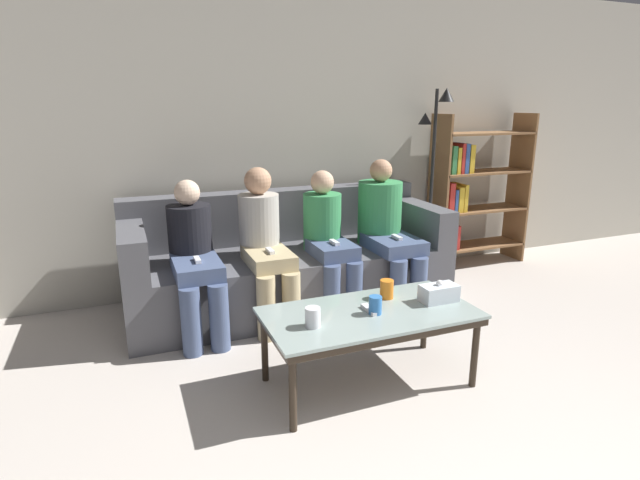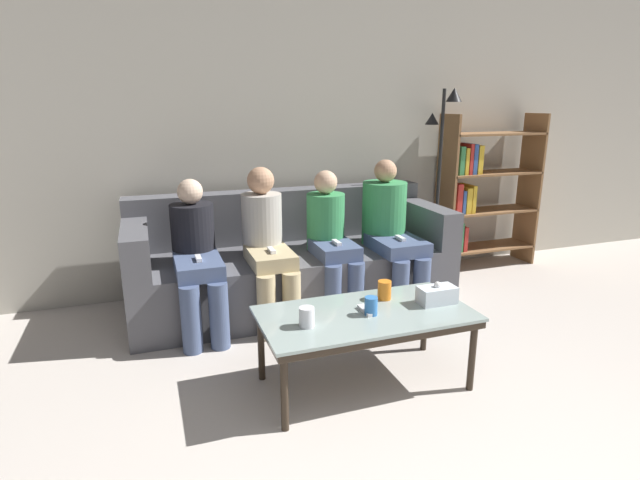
{
  "view_description": "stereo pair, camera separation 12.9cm",
  "coord_description": "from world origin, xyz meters",
  "px_view_note": "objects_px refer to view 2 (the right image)",
  "views": [
    {
      "loc": [
        -1.18,
        -0.46,
        1.59
      ],
      "look_at": [
        0.0,
        2.48,
        0.71
      ],
      "focal_mm": 28.0,
      "sensor_mm": 36.0,
      "label": 1
    },
    {
      "loc": [
        -1.06,
        -0.51,
        1.59
      ],
      "look_at": [
        0.0,
        2.48,
        0.71
      ],
      "focal_mm": 28.0,
      "sensor_mm": 36.0,
      "label": 2
    }
  ],
  "objects_px": {
    "cup_near_right": "(384,290)",
    "game_remote": "(366,310)",
    "tissue_box": "(437,295)",
    "bookshelf": "(477,192)",
    "cup_near_left": "(307,317)",
    "seated_person_mid_right": "(331,238)",
    "coffee_table": "(365,319)",
    "standing_lamp": "(441,165)",
    "couch": "(291,264)",
    "seated_person_left_end": "(196,252)",
    "seated_person_right_end": "(390,227)",
    "cup_far_center": "(371,306)",
    "seated_person_mid_left": "(266,241)"
  },
  "relations": [
    {
      "from": "cup_far_center",
      "to": "standing_lamp",
      "type": "xyz_separation_m",
      "value": [
        1.38,
        1.53,
        0.54
      ]
    },
    {
      "from": "coffee_table",
      "to": "cup_near_right",
      "type": "distance_m",
      "value": 0.25
    },
    {
      "from": "cup_far_center",
      "to": "seated_person_right_end",
      "type": "relative_size",
      "value": 0.09
    },
    {
      "from": "coffee_table",
      "to": "seated_person_left_end",
      "type": "xyz_separation_m",
      "value": [
        -0.81,
        1.08,
        0.16
      ]
    },
    {
      "from": "game_remote",
      "to": "bookshelf",
      "type": "relative_size",
      "value": 0.1
    },
    {
      "from": "seated_person_left_end",
      "to": "game_remote",
      "type": "bearing_deg",
      "value": -53.11
    },
    {
      "from": "couch",
      "to": "seated_person_right_end",
      "type": "relative_size",
      "value": 2.17
    },
    {
      "from": "cup_near_right",
      "to": "game_remote",
      "type": "height_order",
      "value": "cup_near_right"
    },
    {
      "from": "couch",
      "to": "seated_person_mid_right",
      "type": "bearing_deg",
      "value": -41.74
    },
    {
      "from": "standing_lamp",
      "to": "seated_person_mid_left",
      "type": "distance_m",
      "value": 1.8
    },
    {
      "from": "cup_near_right",
      "to": "tissue_box",
      "type": "xyz_separation_m",
      "value": [
        0.26,
        -0.16,
        -0.0
      ]
    },
    {
      "from": "tissue_box",
      "to": "seated_person_mid_right",
      "type": "bearing_deg",
      "value": 101.98
    },
    {
      "from": "cup_near_left",
      "to": "seated_person_right_end",
      "type": "bearing_deg",
      "value": 47.3
    },
    {
      "from": "coffee_table",
      "to": "seated_person_left_end",
      "type": "bearing_deg",
      "value": 126.89
    },
    {
      "from": "coffee_table",
      "to": "seated_person_right_end",
      "type": "xyz_separation_m",
      "value": [
        0.72,
        1.11,
        0.22
      ]
    },
    {
      "from": "tissue_box",
      "to": "seated_person_right_end",
      "type": "xyz_separation_m",
      "value": [
        0.27,
        1.13,
        0.12
      ]
    },
    {
      "from": "cup_near_left",
      "to": "cup_far_center",
      "type": "height_order",
      "value": "cup_near_left"
    },
    {
      "from": "seated_person_mid_left",
      "to": "cup_far_center",
      "type": "bearing_deg",
      "value": -74.59
    },
    {
      "from": "tissue_box",
      "to": "seated_person_mid_left",
      "type": "distance_m",
      "value": 1.34
    },
    {
      "from": "tissue_box",
      "to": "seated_person_mid_right",
      "type": "height_order",
      "value": "seated_person_mid_right"
    },
    {
      "from": "game_remote",
      "to": "seated_person_right_end",
      "type": "relative_size",
      "value": 0.13
    },
    {
      "from": "cup_near_left",
      "to": "cup_near_right",
      "type": "xyz_separation_m",
      "value": [
        0.55,
        0.21,
        0.0
      ]
    },
    {
      "from": "cup_near_right",
      "to": "game_remote",
      "type": "xyz_separation_m",
      "value": [
        -0.19,
        -0.14,
        -0.05
      ]
    },
    {
      "from": "cup_far_center",
      "to": "game_remote",
      "type": "bearing_deg",
      "value": 108.49
    },
    {
      "from": "tissue_box",
      "to": "bookshelf",
      "type": "bearing_deg",
      "value": 48.23
    },
    {
      "from": "game_remote",
      "to": "cup_near_right",
      "type": "bearing_deg",
      "value": 37.16
    },
    {
      "from": "game_remote",
      "to": "cup_far_center",
      "type": "bearing_deg",
      "value": -71.51
    },
    {
      "from": "couch",
      "to": "cup_far_center",
      "type": "xyz_separation_m",
      "value": [
        0.06,
        -1.37,
        0.18
      ]
    },
    {
      "from": "standing_lamp",
      "to": "cup_near_left",
      "type": "bearing_deg",
      "value": -138.66
    },
    {
      "from": "cup_near_left",
      "to": "game_remote",
      "type": "bearing_deg",
      "value": 9.98
    },
    {
      "from": "cup_near_left",
      "to": "seated_person_left_end",
      "type": "distance_m",
      "value": 1.22
    },
    {
      "from": "seated_person_mid_left",
      "to": "seated_person_mid_right",
      "type": "xyz_separation_m",
      "value": [
        0.51,
        0.01,
        -0.02
      ]
    },
    {
      "from": "cup_near_right",
      "to": "tissue_box",
      "type": "relative_size",
      "value": 0.51
    },
    {
      "from": "coffee_table",
      "to": "standing_lamp",
      "type": "xyz_separation_m",
      "value": [
        1.4,
        1.49,
        0.64
      ]
    },
    {
      "from": "coffee_table",
      "to": "bookshelf",
      "type": "bearing_deg",
      "value": 40.37
    },
    {
      "from": "tissue_box",
      "to": "bookshelf",
      "type": "xyz_separation_m",
      "value": [
        1.47,
        1.65,
        0.24
      ]
    },
    {
      "from": "cup_far_center",
      "to": "seated_person_mid_right",
      "type": "relative_size",
      "value": 0.09
    },
    {
      "from": "cup_near_left",
      "to": "seated_person_mid_right",
      "type": "height_order",
      "value": "seated_person_mid_right"
    },
    {
      "from": "standing_lamp",
      "to": "seated_person_left_end",
      "type": "bearing_deg",
      "value": -169.41
    },
    {
      "from": "couch",
      "to": "cup_near_right",
      "type": "bearing_deg",
      "value": -79.02
    },
    {
      "from": "cup_near_right",
      "to": "cup_far_center",
      "type": "distance_m",
      "value": 0.25
    },
    {
      "from": "cup_far_center",
      "to": "seated_person_mid_left",
      "type": "xyz_separation_m",
      "value": [
        -0.31,
        1.13,
        0.1
      ]
    },
    {
      "from": "couch",
      "to": "cup_near_right",
      "type": "height_order",
      "value": "couch"
    },
    {
      "from": "tissue_box",
      "to": "game_remote",
      "type": "height_order",
      "value": "tissue_box"
    },
    {
      "from": "tissue_box",
      "to": "standing_lamp",
      "type": "xyz_separation_m",
      "value": [
        0.95,
        1.51,
        0.54
      ]
    },
    {
      "from": "game_remote",
      "to": "seated_person_mid_right",
      "type": "height_order",
      "value": "seated_person_mid_right"
    },
    {
      "from": "game_remote",
      "to": "seated_person_mid_right",
      "type": "relative_size",
      "value": 0.14
    },
    {
      "from": "couch",
      "to": "bookshelf",
      "type": "xyz_separation_m",
      "value": [
        1.96,
        0.3,
        0.42
      ]
    },
    {
      "from": "seated_person_mid_right",
      "to": "seated_person_right_end",
      "type": "xyz_separation_m",
      "value": [
        0.51,
        0.01,
        0.04
      ]
    },
    {
      "from": "game_remote",
      "to": "seated_person_mid_left",
      "type": "distance_m",
      "value": 1.14
    }
  ]
}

